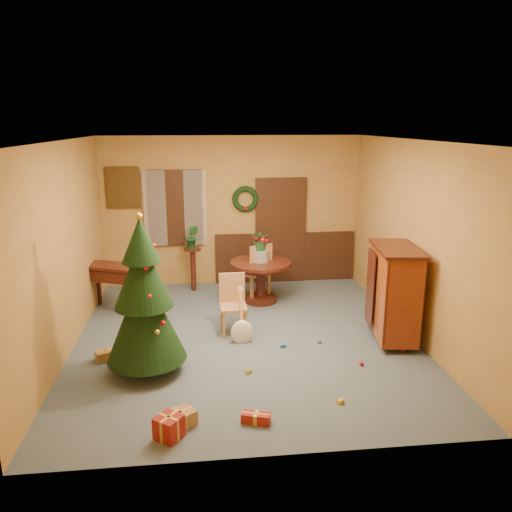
{
  "coord_description": "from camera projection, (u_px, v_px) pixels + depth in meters",
  "views": [
    {
      "loc": [
        -0.62,
        -6.88,
        3.14
      ],
      "look_at": [
        0.2,
        0.4,
        1.17
      ],
      "focal_mm": 35.0,
      "sensor_mm": 36.0,
      "label": 1
    }
  ],
  "objects": [
    {
      "name": "toy_c",
      "position": [
        340.0,
        401.0,
        5.75
      ],
      "size": [
        0.09,
        0.09,
        0.05
      ],
      "primitive_type": "cube",
      "rotation": [
        0.0,
        0.0,
        0.69
      ],
      "color": "gold",
      "rests_on": "floor"
    },
    {
      "name": "plant_stand",
      "position": [
        193.0,
        264.0,
        9.51
      ],
      "size": [
        0.32,
        0.32,
        0.82
      ],
      "color": "black",
      "rests_on": "floor"
    },
    {
      "name": "toy_a",
      "position": [
        283.0,
        346.0,
        7.18
      ],
      "size": [
        0.09,
        0.07,
        0.05
      ],
      "primitive_type": "cube",
      "rotation": [
        0.0,
        0.0,
        0.3
      ],
      "color": "#2961B5",
      "rests_on": "floor"
    },
    {
      "name": "gift_d",
      "position": [
        256.0,
        418.0,
        5.38
      ],
      "size": [
        0.34,
        0.22,
        0.11
      ],
      "color": "maroon",
      "rests_on": "floor"
    },
    {
      "name": "writing_desk",
      "position": [
        112.0,
        276.0,
        8.47
      ],
      "size": [
        1.02,
        0.77,
        0.81
      ],
      "color": "black",
      "rests_on": "floor"
    },
    {
      "name": "gift_c",
      "position": [
        106.0,
        355.0,
        6.79
      ],
      "size": [
        0.32,
        0.28,
        0.15
      ],
      "color": "brown",
      "rests_on": "floor"
    },
    {
      "name": "centerpiece_plant",
      "position": [
        261.0,
        239.0,
        8.73
      ],
      "size": [
        0.35,
        0.3,
        0.39
      ],
      "primitive_type": "imported",
      "color": "#1E4C23",
      "rests_on": "urn"
    },
    {
      "name": "toy_e",
      "position": [
        249.0,
        372.0,
        6.44
      ],
      "size": [
        0.09,
        0.08,
        0.05
      ],
      "primitive_type": "cube",
      "rotation": [
        0.0,
        0.0,
        0.51
      ],
      "color": "gold",
      "rests_on": "floor"
    },
    {
      "name": "sideboard",
      "position": [
        394.0,
        291.0,
        7.25
      ],
      "size": [
        0.72,
        1.17,
        1.42
      ],
      "color": "#561809",
      "rests_on": "floor"
    },
    {
      "name": "urn",
      "position": [
        261.0,
        256.0,
        8.81
      ],
      "size": [
        0.28,
        0.28,
        0.21
      ],
      "primitive_type": "cylinder",
      "color": "slate",
      "rests_on": "dining_table"
    },
    {
      "name": "chair_far",
      "position": [
        257.0,
        270.0,
        9.0
      ],
      "size": [
        0.61,
        0.61,
        1.05
      ],
      "color": "#AA7644",
      "rests_on": "floor"
    },
    {
      "name": "chair_near",
      "position": [
        233.0,
        301.0,
        7.61
      ],
      "size": [
        0.41,
        0.41,
        0.92
      ],
      "color": "#AA7644",
      "rests_on": "floor"
    },
    {
      "name": "gift_b",
      "position": [
        169.0,
        427.0,
        5.1
      ],
      "size": [
        0.34,
        0.34,
        0.25
      ],
      "color": "maroon",
      "rests_on": "floor"
    },
    {
      "name": "room_envelope",
      "position": [
        243.0,
        228.0,
        9.82
      ],
      "size": [
        5.5,
        5.5,
        5.5
      ],
      "color": "#3C4C57",
      "rests_on": "ground"
    },
    {
      "name": "guitar",
      "position": [
        242.0,
        318.0,
        7.24
      ],
      "size": [
        0.42,
        0.56,
        0.77
      ],
      "primitive_type": null,
      "rotation": [
        -0.49,
        0.0,
        0.17
      ],
      "color": "#EFEAC7",
      "rests_on": "floor"
    },
    {
      "name": "toy_b",
      "position": [
        320.0,
        342.0,
        7.31
      ],
      "size": [
        0.06,
        0.06,
        0.06
      ],
      "primitive_type": "sphere",
      "color": "#23832F",
      "rests_on": "floor"
    },
    {
      "name": "gift_a",
      "position": [
        180.0,
        419.0,
        5.32
      ],
      "size": [
        0.38,
        0.36,
        0.17
      ],
      "color": "brown",
      "rests_on": "floor"
    },
    {
      "name": "stand_plant",
      "position": [
        192.0,
        237.0,
        9.37
      ],
      "size": [
        0.29,
        0.25,
        0.46
      ],
      "primitive_type": "imported",
      "rotation": [
        0.0,
        0.0,
        -0.19
      ],
      "color": "#19471E",
      "rests_on": "plant_stand"
    },
    {
      "name": "christmas_tree",
      "position": [
        144.0,
        299.0,
        6.25
      ],
      "size": [
        1.02,
        1.02,
        2.1
      ],
      "color": "#382111",
      "rests_on": "floor"
    },
    {
      "name": "dining_table",
      "position": [
        261.0,
        274.0,
        8.89
      ],
      "size": [
        1.09,
        1.09,
        0.75
      ],
      "color": "black",
      "rests_on": "floor"
    },
    {
      "name": "toy_d",
      "position": [
        362.0,
        364.0,
        6.64
      ],
      "size": [
        0.06,
        0.06,
        0.06
      ],
      "primitive_type": "sphere",
      "color": "red",
      "rests_on": "floor"
    }
  ]
}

